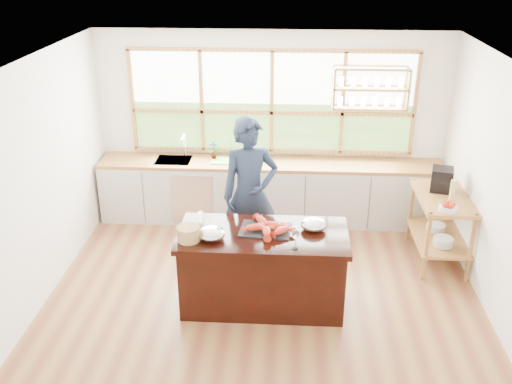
# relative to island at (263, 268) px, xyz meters

# --- Properties ---
(ground_plane) EXTENTS (5.00, 5.00, 0.00)m
(ground_plane) POSITION_rel_island_xyz_m (0.00, 0.20, -0.45)
(ground_plane) COLOR olive
(room_shell) EXTENTS (5.02, 4.52, 2.71)m
(room_shell) POSITION_rel_island_xyz_m (0.02, 0.71, 1.30)
(room_shell) COLOR white
(room_shell) RESTS_ON ground_plane
(back_counter) EXTENTS (4.90, 0.63, 0.90)m
(back_counter) POSITION_rel_island_xyz_m (-0.02, 2.14, 0.00)
(back_counter) COLOR beige
(back_counter) RESTS_ON ground_plane
(right_shelf_unit) EXTENTS (0.62, 1.10, 0.90)m
(right_shelf_unit) POSITION_rel_island_xyz_m (2.19, 1.09, 0.15)
(right_shelf_unit) COLOR #9A602E
(right_shelf_unit) RESTS_ON ground_plane
(island) EXTENTS (1.85, 0.90, 0.90)m
(island) POSITION_rel_island_xyz_m (0.00, 0.00, 0.00)
(island) COLOR black
(island) RESTS_ON ground_plane
(cook) EXTENTS (0.81, 0.65, 1.92)m
(cook) POSITION_rel_island_xyz_m (-0.21, 0.90, 0.51)
(cook) COLOR #192439
(cook) RESTS_ON ground_plane
(potted_plant) EXTENTS (0.16, 0.12, 0.27)m
(potted_plant) POSITION_rel_island_xyz_m (-0.82, 2.20, 0.58)
(potted_plant) COLOR slate
(potted_plant) RESTS_ON back_counter
(cutting_board) EXTENTS (0.41, 0.32, 0.01)m
(cutting_board) POSITION_rel_island_xyz_m (-0.65, 2.14, 0.45)
(cutting_board) COLOR #69C850
(cutting_board) RESTS_ON back_counter
(espresso_machine) EXTENTS (0.32, 0.33, 0.29)m
(espresso_machine) POSITION_rel_island_xyz_m (2.19, 1.29, 0.59)
(espresso_machine) COLOR black
(espresso_machine) RESTS_ON right_shelf_unit
(wine_bottle) EXTENTS (0.08, 0.08, 0.28)m
(wine_bottle) POSITION_rel_island_xyz_m (2.24, 0.94, 0.58)
(wine_bottle) COLOR #A4A956
(wine_bottle) RESTS_ON right_shelf_unit
(fruit_bowl) EXTENTS (0.22, 0.22, 0.11)m
(fruit_bowl) POSITION_rel_island_xyz_m (2.14, 0.70, 0.49)
(fruit_bowl) COLOR silver
(fruit_bowl) RESTS_ON right_shelf_unit
(slate_board) EXTENTS (0.59, 0.45, 0.02)m
(slate_board) POSITION_rel_island_xyz_m (0.02, 0.06, 0.45)
(slate_board) COLOR black
(slate_board) RESTS_ON island
(lobster_pile) EXTENTS (0.52, 0.48, 0.08)m
(lobster_pile) POSITION_rel_island_xyz_m (0.05, 0.03, 0.50)
(lobster_pile) COLOR red
(lobster_pile) RESTS_ON slate_board
(mixing_bowl_left) EXTENTS (0.30, 0.30, 0.14)m
(mixing_bowl_left) POSITION_rel_island_xyz_m (-0.54, -0.16, 0.51)
(mixing_bowl_left) COLOR silver
(mixing_bowl_left) RESTS_ON island
(mixing_bowl_right) EXTENTS (0.29, 0.29, 0.14)m
(mixing_bowl_right) POSITION_rel_island_xyz_m (0.55, 0.12, 0.51)
(mixing_bowl_right) COLOR silver
(mixing_bowl_right) RESTS_ON island
(wine_glass) EXTENTS (0.08, 0.08, 0.22)m
(wine_glass) POSITION_rel_island_xyz_m (0.35, -0.32, 0.61)
(wine_glass) COLOR white
(wine_glass) RESTS_ON island
(wicker_basket) EXTENTS (0.25, 0.25, 0.16)m
(wicker_basket) POSITION_rel_island_xyz_m (-0.78, -0.21, 0.52)
(wicker_basket) COLOR #AE7D48
(wicker_basket) RESTS_ON island
(parchment_roll) EXTENTS (0.12, 0.31, 0.08)m
(parchment_roll) POSITION_rel_island_xyz_m (-0.72, 0.20, 0.49)
(parchment_roll) COLOR white
(parchment_roll) RESTS_ON island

